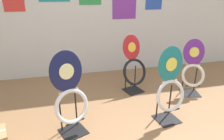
# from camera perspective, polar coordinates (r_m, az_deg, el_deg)

# --- Properties ---
(wall_back) EXTENTS (8.00, 0.07, 2.60)m
(wall_back) POSITION_cam_1_polar(r_m,az_deg,el_deg) (3.84, -4.16, 17.97)
(wall_back) COLOR silver
(wall_back) RESTS_ON ground_plane
(toilet_seat_display_teal_sax) EXTENTS (0.42, 0.32, 0.96)m
(toilet_seat_display_teal_sax) POSITION_cam_1_polar(r_m,az_deg,el_deg) (2.52, 16.27, -4.70)
(toilet_seat_display_teal_sax) COLOR black
(toilet_seat_display_teal_sax) RESTS_ON ground_plane
(toilet_seat_display_purple_note) EXTENTS (0.39, 0.34, 0.87)m
(toilet_seat_display_purple_note) POSITION_cam_1_polar(r_m,az_deg,el_deg) (3.35, 22.14, 0.33)
(toilet_seat_display_purple_note) COLOR black
(toilet_seat_display_purple_note) RESTS_ON ground_plane
(toilet_seat_display_crimson_swirl) EXTENTS (0.47, 0.36, 0.92)m
(toilet_seat_display_crimson_swirl) POSITION_cam_1_polar(r_m,az_deg,el_deg) (3.20, 6.24, 0.70)
(toilet_seat_display_crimson_swirl) COLOR black
(toilet_seat_display_crimson_swirl) RESTS_ON ground_plane
(toilet_seat_display_navy_moon) EXTENTS (0.43, 0.37, 0.98)m
(toilet_seat_display_navy_moon) POSITION_cam_1_polar(r_m,az_deg,el_deg) (2.25, -11.87, -7.66)
(toilet_seat_display_navy_moon) COLOR black
(toilet_seat_display_navy_moon) RESTS_ON ground_plane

